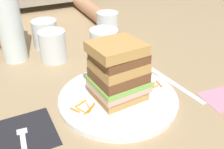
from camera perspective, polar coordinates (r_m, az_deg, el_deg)
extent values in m
plane|color=#9E8460|center=(0.61, 2.52, -5.25)|extent=(3.00, 3.00, 0.00)
cylinder|color=white|center=(0.61, 1.25, -5.05)|extent=(0.27, 0.27, 0.01)
cube|color=tan|center=(0.60, 1.26, -3.74)|extent=(0.11, 0.10, 0.02)
cube|color=#E0A393|center=(0.59, 1.28, -2.37)|extent=(0.12, 0.11, 0.01)
cube|color=#7AB74C|center=(0.58, 1.30, -1.36)|extent=(0.12, 0.11, 0.01)
cube|color=brown|center=(0.57, 1.32, 0.13)|extent=(0.11, 0.10, 0.02)
cube|color=tan|center=(0.56, 1.35, 2.12)|extent=(0.11, 0.10, 0.02)
cube|color=brown|center=(0.55, 1.37, 3.98)|extent=(0.11, 0.10, 0.02)
cube|color=tan|center=(0.54, 0.74, 5.92)|extent=(0.11, 0.10, 0.03)
cylinder|color=orange|center=(0.57, -4.48, -7.17)|extent=(0.03, 0.03, 0.00)
cylinder|color=orange|center=(0.56, -6.59, -7.72)|extent=(0.02, 0.03, 0.00)
cylinder|color=orange|center=(0.58, -6.76, -6.22)|extent=(0.03, 0.02, 0.00)
cylinder|color=orange|center=(0.56, -8.05, -7.59)|extent=(0.02, 0.02, 0.00)
cylinder|color=orange|center=(0.56, -5.24, -7.81)|extent=(0.02, 0.02, 0.00)
cylinder|color=orange|center=(0.57, -5.06, -6.96)|extent=(0.00, 0.03, 0.00)
cylinder|color=orange|center=(0.64, 9.08, -2.69)|extent=(0.03, 0.01, 0.00)
cylinder|color=orange|center=(0.65, 10.10, -2.01)|extent=(0.01, 0.03, 0.00)
cylinder|color=orange|center=(0.63, 7.42, -3.02)|extent=(0.00, 0.02, 0.00)
cylinder|color=orange|center=(0.63, 8.45, -2.98)|extent=(0.02, 0.02, 0.00)
cylinder|color=orange|center=(0.64, 8.93, -2.41)|extent=(0.02, 0.02, 0.00)
cube|color=black|center=(0.55, -18.77, -12.05)|extent=(0.13, 0.12, 0.00)
cube|color=silver|center=(0.56, -18.90, -11.27)|extent=(0.02, 0.02, 0.00)
cylinder|color=silver|center=(0.58, -18.29, -9.34)|extent=(0.01, 0.04, 0.00)
cylinder|color=silver|center=(0.58, -18.85, -9.44)|extent=(0.01, 0.04, 0.00)
cylinder|color=silver|center=(0.58, -19.41, -9.54)|extent=(0.01, 0.04, 0.00)
cylinder|color=silver|center=(0.58, -19.97, -9.64)|extent=(0.01, 0.04, 0.00)
cube|color=silver|center=(0.65, 16.28, -3.93)|extent=(0.02, 0.10, 0.00)
cube|color=silver|center=(0.71, 10.52, -0.09)|extent=(0.03, 0.11, 0.00)
cylinder|color=white|center=(0.78, -1.72, 6.66)|extent=(0.08, 0.08, 0.09)
cylinder|color=#E55638|center=(0.78, -1.71, 5.98)|extent=(0.08, 0.08, 0.07)
cylinder|color=silver|center=(0.78, -21.43, 11.04)|extent=(0.07, 0.07, 0.25)
cylinder|color=silver|center=(0.92, -0.95, 10.71)|extent=(0.07, 0.07, 0.08)
cylinder|color=silver|center=(0.87, -14.19, 8.48)|extent=(0.08, 0.08, 0.09)
cylinder|color=silver|center=(0.78, -12.59, 6.03)|extent=(0.08, 0.08, 0.09)
cube|color=pink|center=(0.67, 23.00, -4.73)|extent=(0.10, 0.09, 0.00)
cylinder|color=tan|center=(1.05, -23.00, 10.16)|extent=(0.06, 0.30, 0.06)
cylinder|color=tan|center=(1.12, -4.41, 13.72)|extent=(0.06, 0.30, 0.06)
sphere|color=tan|center=(0.91, -22.03, 7.32)|extent=(0.06, 0.06, 0.06)
sphere|color=tan|center=(0.99, -1.08, 11.44)|extent=(0.06, 0.06, 0.06)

